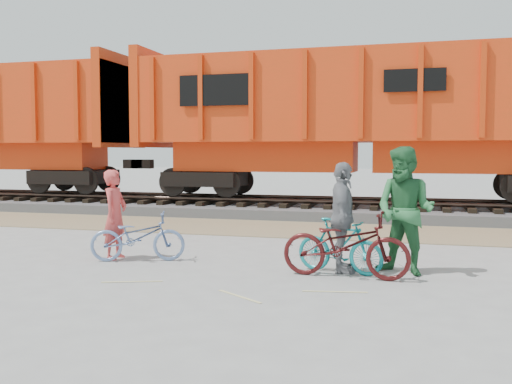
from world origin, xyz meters
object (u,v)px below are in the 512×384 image
bicycle_blue (138,237)px  bicycle_teal (340,246)px  hopper_car_center (365,116)px  bicycle_maroon (345,244)px  person_man (405,211)px  person_solo (115,214)px  person_woman (342,217)px

bicycle_blue → bicycle_teal: 3.59m
hopper_car_center → bicycle_maroon: size_ratio=7.12×
bicycle_maroon → person_man: 1.13m
hopper_car_center → bicycle_teal: (0.31, -8.34, -2.57)m
person_solo → person_man: bearing=-91.1°
hopper_car_center → person_woman: hopper_car_center is taller
bicycle_teal → bicycle_blue: bearing=105.5°
bicycle_teal → bicycle_maroon: size_ratio=0.74×
bicycle_teal → bicycle_maroon: 0.35m
bicycle_blue → person_solo: 0.63m
person_solo → person_woman: person_woman is taller
bicycle_maroon → person_woman: size_ratio=1.11×
bicycle_maroon → person_woman: (-0.10, 0.40, 0.37)m
bicycle_maroon → person_man: size_ratio=0.97×
bicycle_blue → bicycle_teal: bearing=-111.0°
bicycle_blue → bicycle_maroon: bicycle_maroon is taller
bicycle_blue → bicycle_maroon: bearing=-115.8°
bicycle_teal → person_man: 1.17m
hopper_car_center → person_man: bearing=-80.8°
bicycle_blue → person_solo: (-0.50, 0.10, 0.37)m
bicycle_teal → person_solo: bearing=104.2°
person_woman → bicycle_teal: bearing=154.6°
hopper_car_center → person_woman: size_ratio=7.87×
bicycle_maroon → person_woman: person_woman is taller
person_man → person_woman: 0.99m
bicycle_teal → person_man: size_ratio=0.72×
hopper_car_center → person_solo: bearing=-114.8°
bicycle_blue → hopper_car_center: bearing=-41.7°
hopper_car_center → person_solo: size_ratio=8.65×
person_man → bicycle_teal: bearing=-143.6°
bicycle_blue → bicycle_maroon: size_ratio=0.84×
person_solo → person_woman: (4.11, -0.07, 0.08)m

